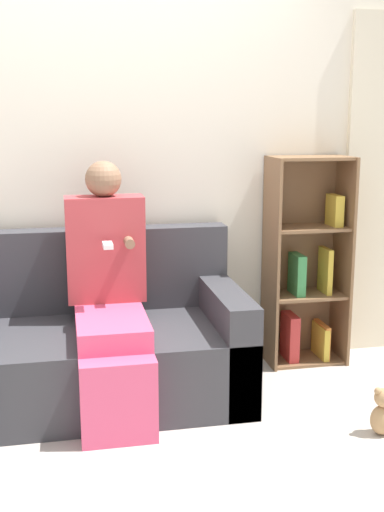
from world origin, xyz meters
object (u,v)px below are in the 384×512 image
at_px(teddy_bear, 383,412).
at_px(couch, 54,350).
at_px(adult_seated, 109,286).
at_px(bookshelf, 306,270).

bearing_deg(teddy_bear, couch, 155.06).
bearing_deg(adult_seated, bookshelf, 17.58).
bearing_deg(couch, adult_seated, -16.15).
distance_m(couch, adult_seated, 0.47).
relative_size(adult_seated, bookshelf, 1.00).
xyz_separation_m(couch, teddy_bear, (1.54, -0.72, -0.17)).
distance_m(adult_seated, bookshelf, 1.30).
bearing_deg(bookshelf, adult_seated, -162.42).
xyz_separation_m(adult_seated, teddy_bear, (1.25, -0.63, -0.53)).
height_order(couch, teddy_bear, couch).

